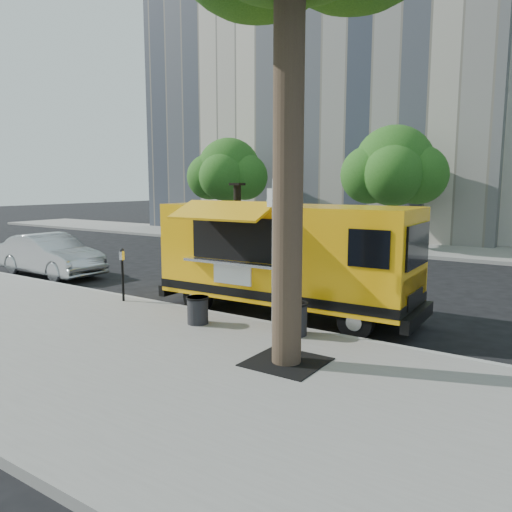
{
  "coord_description": "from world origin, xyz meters",
  "views": [
    {
      "loc": [
        6.6,
        -9.6,
        3.07
      ],
      "look_at": [
        0.1,
        0.0,
        1.38
      ],
      "focal_mm": 35.0,
      "sensor_mm": 36.0,
      "label": 1
    }
  ],
  "objects_px": {
    "far_tree_b": "(394,166)",
    "sign_post": "(273,248)",
    "sedan": "(51,255)",
    "trash_bin_right": "(198,309)",
    "far_tree_a": "(229,170)",
    "parking_meter": "(122,268)",
    "food_truck": "(285,255)",
    "trash_bin_left": "(294,318)"
  },
  "relations": [
    {
      "from": "sign_post",
      "to": "trash_bin_left",
      "type": "distance_m",
      "value": 1.42
    },
    {
      "from": "sedan",
      "to": "trash_bin_right",
      "type": "bearing_deg",
      "value": -102.64
    },
    {
      "from": "far_tree_b",
      "to": "parking_meter",
      "type": "relative_size",
      "value": 4.12
    },
    {
      "from": "parking_meter",
      "to": "sedan",
      "type": "height_order",
      "value": "parking_meter"
    },
    {
      "from": "parking_meter",
      "to": "trash_bin_left",
      "type": "distance_m",
      "value": 4.97
    },
    {
      "from": "far_tree_a",
      "to": "far_tree_b",
      "type": "relative_size",
      "value": 0.97
    },
    {
      "from": "sign_post",
      "to": "far_tree_b",
      "type": "bearing_deg",
      "value": 100.15
    },
    {
      "from": "far_tree_b",
      "to": "sign_post",
      "type": "distance_m",
      "value": 14.61
    },
    {
      "from": "sedan",
      "to": "trash_bin_right",
      "type": "distance_m",
      "value": 8.5
    },
    {
      "from": "parking_meter",
      "to": "trash_bin_right",
      "type": "xyz_separation_m",
      "value": [
        2.88,
        -0.51,
        -0.52
      ]
    },
    {
      "from": "parking_meter",
      "to": "food_truck",
      "type": "distance_m",
      "value": 4.1
    },
    {
      "from": "far_tree_a",
      "to": "sedan",
      "type": "bearing_deg",
      "value": -82.23
    },
    {
      "from": "food_truck",
      "to": "far_tree_b",
      "type": "bearing_deg",
      "value": 96.11
    },
    {
      "from": "food_truck",
      "to": "sedan",
      "type": "distance_m",
      "value": 9.16
    },
    {
      "from": "trash_bin_left",
      "to": "sedan",
      "type": "bearing_deg",
      "value": 171.07
    },
    {
      "from": "far_tree_a",
      "to": "sign_post",
      "type": "relative_size",
      "value": 1.79
    },
    {
      "from": "parking_meter",
      "to": "food_truck",
      "type": "bearing_deg",
      "value": 21.9
    },
    {
      "from": "food_truck",
      "to": "trash_bin_right",
      "type": "relative_size",
      "value": 10.97
    },
    {
      "from": "far_tree_b",
      "to": "trash_bin_left",
      "type": "bearing_deg",
      "value": -78.18
    },
    {
      "from": "far_tree_a",
      "to": "sign_post",
      "type": "xyz_separation_m",
      "value": [
        11.55,
        -13.85,
        -1.93
      ]
    },
    {
      "from": "food_truck",
      "to": "far_tree_a",
      "type": "bearing_deg",
      "value": 129.65
    },
    {
      "from": "trash_bin_left",
      "to": "trash_bin_right",
      "type": "distance_m",
      "value": 2.12
    },
    {
      "from": "sedan",
      "to": "trash_bin_left",
      "type": "relative_size",
      "value": 6.6
    },
    {
      "from": "far_tree_b",
      "to": "trash_bin_right",
      "type": "bearing_deg",
      "value": -86.53
    },
    {
      "from": "trash_bin_left",
      "to": "trash_bin_right",
      "type": "bearing_deg",
      "value": -167.45
    },
    {
      "from": "trash_bin_left",
      "to": "far_tree_b",
      "type": "bearing_deg",
      "value": 101.82
    },
    {
      "from": "trash_bin_right",
      "to": "sign_post",
      "type": "bearing_deg",
      "value": 10.54
    },
    {
      "from": "far_tree_a",
      "to": "trash_bin_right",
      "type": "distance_m",
      "value": 17.58
    },
    {
      "from": "sign_post",
      "to": "trash_bin_left",
      "type": "xyz_separation_m",
      "value": [
        0.4,
        0.15,
        -1.36
      ]
    },
    {
      "from": "trash_bin_left",
      "to": "trash_bin_right",
      "type": "height_order",
      "value": "trash_bin_left"
    },
    {
      "from": "food_truck",
      "to": "trash_bin_left",
      "type": "xyz_separation_m",
      "value": [
        1.17,
        -1.57,
        -0.95
      ]
    },
    {
      "from": "trash_bin_right",
      "to": "far_tree_a",
      "type": "bearing_deg",
      "value": 124.91
    },
    {
      "from": "parking_meter",
      "to": "sedan",
      "type": "relative_size",
      "value": 0.32
    },
    {
      "from": "far_tree_a",
      "to": "trash_bin_left",
      "type": "distance_m",
      "value": 18.47
    },
    {
      "from": "far_tree_b",
      "to": "parking_meter",
      "type": "xyz_separation_m",
      "value": [
        -2.0,
        -14.05,
        -2.85
      ]
    },
    {
      "from": "parking_meter",
      "to": "sedan",
      "type": "bearing_deg",
      "value": 163.66
    },
    {
      "from": "sign_post",
      "to": "food_truck",
      "type": "bearing_deg",
      "value": 114.07
    },
    {
      "from": "far_tree_a",
      "to": "far_tree_b",
      "type": "distance_m",
      "value": 9.01
    },
    {
      "from": "trash_bin_left",
      "to": "food_truck",
      "type": "bearing_deg",
      "value": 126.65
    },
    {
      "from": "parking_meter",
      "to": "food_truck",
      "type": "xyz_separation_m",
      "value": [
        3.78,
        1.52,
        0.45
      ]
    },
    {
      "from": "far_tree_a",
      "to": "far_tree_b",
      "type": "xyz_separation_m",
      "value": [
        9.0,
        0.4,
        0.06
      ]
    },
    {
      "from": "sign_post",
      "to": "trash_bin_right",
      "type": "bearing_deg",
      "value": -169.46
    }
  ]
}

